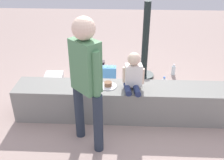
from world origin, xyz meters
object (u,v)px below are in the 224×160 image
at_px(child_seated, 133,73).
at_px(water_bottle_far_side, 164,84).
at_px(water_bottle_near_gift, 173,70).
at_px(adult_standing, 86,74).
at_px(cake_plate, 108,85).
at_px(gift_bag, 109,74).
at_px(cake_box_white, 54,78).
at_px(handbag_black_leather, 96,66).
at_px(party_cup_red, 98,97).

bearing_deg(child_seated, water_bottle_far_side, 55.59).
height_order(water_bottle_near_gift, water_bottle_far_side, water_bottle_far_side).
xyz_separation_m(adult_standing, cake_plate, (0.19, 0.54, -0.44)).
bearing_deg(gift_bag, water_bottle_near_gift, 16.48).
xyz_separation_m(water_bottle_near_gift, cake_box_white, (-2.06, -0.37, -0.03)).
distance_m(cake_plate, handbag_black_leather, 1.41).
distance_m(water_bottle_near_gift, water_bottle_far_side, 0.59).
bearing_deg(adult_standing, party_cup_red, 89.25).
height_order(adult_standing, party_cup_red, adult_standing).
bearing_deg(gift_bag, party_cup_red, -103.79).
xyz_separation_m(party_cup_red, handbag_black_leather, (-0.13, 0.93, 0.06)).
distance_m(cake_plate, cake_box_white, 1.40).
bearing_deg(party_cup_red, child_seated, -40.08).
bearing_deg(adult_standing, gift_bag, 84.37).
bearing_deg(party_cup_red, gift_bag, 76.21).
relative_size(child_seated, water_bottle_near_gift, 2.39).
height_order(party_cup_red, handbag_black_leather, handbag_black_leather).
xyz_separation_m(cake_plate, party_cup_red, (-0.18, 0.40, -0.43)).
bearing_deg(water_bottle_near_gift, adult_standing, -124.97).
xyz_separation_m(gift_bag, party_cup_red, (-0.13, -0.55, -0.10)).
bearing_deg(cake_plate, cake_box_white, 137.05).
xyz_separation_m(child_seated, water_bottle_near_gift, (0.76, 1.30, -0.58)).
relative_size(cake_plate, gift_bag, 0.68).
relative_size(gift_bag, party_cup_red, 3.39).
relative_size(child_seated, water_bottle_far_side, 2.12).
height_order(gift_bag, water_bottle_far_side, gift_bag).
xyz_separation_m(party_cup_red, cake_box_white, (-0.80, 0.51, 0.02)).
relative_size(child_seated, gift_bag, 1.46).
height_order(adult_standing, gift_bag, adult_standing).
xyz_separation_m(cake_box_white, handbag_black_leather, (0.67, 0.41, 0.05)).
xyz_separation_m(child_seated, gift_bag, (-0.37, 0.97, -0.53)).
relative_size(party_cup_red, cake_box_white, 0.29).
distance_m(cake_box_white, handbag_black_leather, 0.79).
bearing_deg(cake_plate, water_bottle_far_side, 41.35).
bearing_deg(water_bottle_near_gift, cake_plate, -130.22).
relative_size(child_seated, party_cup_red, 4.95).
distance_m(party_cup_red, handbag_black_leather, 0.94).
xyz_separation_m(water_bottle_near_gift, water_bottle_far_side, (-0.24, -0.54, 0.01)).
height_order(water_bottle_far_side, handbag_black_leather, handbag_black_leather).
relative_size(gift_bag, cake_box_white, 0.98).
bearing_deg(handbag_black_leather, party_cup_red, -82.30).
distance_m(water_bottle_far_side, cake_box_white, 1.83).
bearing_deg(cake_plate, adult_standing, -109.60).
bearing_deg(child_seated, party_cup_red, 139.92).
distance_m(child_seated, party_cup_red, 0.90).
distance_m(adult_standing, water_bottle_near_gift, 2.37).
bearing_deg(adult_standing, cake_box_white, 118.35).
xyz_separation_m(child_seated, cake_plate, (-0.32, 0.02, -0.19)).
bearing_deg(cake_plate, gift_bag, 92.84).
distance_m(water_bottle_far_side, handbag_black_leather, 1.29).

